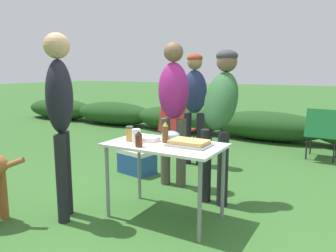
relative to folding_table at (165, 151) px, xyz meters
The scene contains 17 objects.
ground_plane 0.66m from the folding_table, ahead, with size 60.00×60.00×0.00m, color #336028.
shrub_hedge 4.15m from the folding_table, 90.00° to the left, with size 14.40×0.90×0.59m.
folding_table is the anchor object (origin of this frame).
food_tray 0.26m from the folding_table, ahead, with size 0.38×0.26×0.06m.
plate_stack 0.21m from the folding_table, behind, with size 0.20×0.20×0.05m, color white.
mixing_bowl 0.23m from the folding_table, 104.68° to the left, with size 0.19×0.19×0.09m, color #99B2CC.
paper_cup_stack 0.31m from the folding_table, 153.27° to the right, with size 0.08×0.08×0.14m, color white.
spice_jar 0.39m from the folding_table, 167.35° to the right, with size 0.08×0.08×0.15m.
beer_bottle 0.18m from the folding_table, 116.19° to the left, with size 0.06×0.06×0.20m.
bbq_sauce_bottle 0.31m from the folding_table, 120.56° to the right, with size 0.07×0.07×0.15m.
standing_person_in_olive_jacket 0.82m from the folding_table, 66.48° to the left, with size 0.40×0.51×1.64m.
standing_person_in_navy_coat 1.06m from the folding_table, 149.53° to the right, with size 0.39×0.42×1.76m.
standing_person_in_gray_fleece 1.92m from the folding_table, 106.94° to the left, with size 0.40×0.31×1.66m.
standing_person_in_dark_puffer 1.01m from the folding_table, 114.00° to the left, with size 0.41×0.32×1.75m.
camp_chair_green_behind_table 3.24m from the folding_table, 69.78° to the left, with size 0.50×0.61×0.83m.
camp_chair_near_hedge 2.55m from the folding_table, 115.95° to the left, with size 0.50×0.60×0.83m.
cooler_box 1.54m from the folding_table, 135.99° to the left, with size 0.53×0.40×0.34m.
Camera 1 is at (1.53, -2.61, 1.43)m, focal length 35.00 mm.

